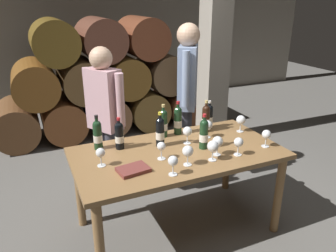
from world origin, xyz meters
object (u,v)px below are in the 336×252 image
wine_glass_6 (188,152)px  wine_glass_10 (208,126)px  wine_glass_5 (239,143)px  wine_bottle_1 (209,116)px  wine_bottle_7 (163,123)px  wine_bottle_2 (178,120)px  wine_glass_0 (173,162)px  wine_glass_2 (187,132)px  wine_bottle_0 (160,132)px  wine_glass_8 (213,147)px  wine_bottle_5 (98,135)px  wine_glass_4 (266,135)px  tasting_notebook (133,170)px  wine_glass_7 (101,154)px  taster_seated_left (105,113)px  wine_bottle_6 (204,134)px  dining_table (178,161)px  wine_bottle_4 (206,118)px  wine_bottle_3 (119,135)px  sommelier_presenting (187,90)px  wine_glass_1 (241,120)px  wine_glass_9 (218,142)px

wine_glass_6 → wine_glass_10: wine_glass_10 is taller
wine_glass_5 → wine_glass_6: (-0.45, 0.01, 0.01)m
wine_glass_5 → wine_glass_10: size_ratio=0.93×
wine_bottle_1 → wine_bottle_7: (-0.48, -0.02, 0.01)m
wine_bottle_2 → wine_glass_0: (-0.36, -0.68, -0.03)m
wine_bottle_1 → wine_glass_2: wine_bottle_1 is taller
wine_bottle_0 → wine_glass_8: wine_bottle_0 is taller
wine_bottle_0 → wine_bottle_5: wine_bottle_0 is taller
wine_bottle_0 → wine_glass_4: (0.81, -0.38, -0.02)m
wine_glass_2 → wine_glass_10: bearing=11.3°
wine_glass_4 → tasting_notebook: 1.16m
wine_glass_7 → taster_seated_left: 0.76m
wine_glass_6 → wine_glass_5: bearing=-1.6°
wine_bottle_0 → wine_bottle_6: wine_bottle_0 is taller
wine_glass_6 → tasting_notebook: size_ratio=0.72×
dining_table → wine_bottle_4: wine_bottle_4 is taller
dining_table → wine_glass_0: (-0.20, -0.34, 0.20)m
wine_bottle_3 → wine_glass_0: wine_bottle_3 is taller
dining_table → wine_glass_10: size_ratio=10.49×
wine_glass_4 → sommelier_presenting: 1.02m
wine_bottle_6 → wine_bottle_2: bearing=98.9°
wine_glass_1 → wine_glass_5: 0.51m
wine_glass_2 → wine_glass_4: size_ratio=1.03×
dining_table → sommelier_presenting: size_ratio=0.99×
wine_glass_7 → tasting_notebook: wine_glass_7 is taller
taster_seated_left → wine_bottle_2: bearing=-33.3°
wine_bottle_1 → wine_bottle_5: wine_bottle_5 is taller
wine_glass_10 → dining_table: bearing=-157.6°
wine_glass_7 → wine_bottle_5: bearing=80.9°
wine_bottle_5 → wine_glass_1: wine_bottle_5 is taller
wine_glass_2 → wine_glass_9: bearing=-68.8°
wine_bottle_0 → wine_glass_0: wine_bottle_0 is taller
wine_bottle_0 → wine_bottle_6: bearing=-31.3°
wine_bottle_7 → wine_glass_5: (0.39, -0.59, -0.02)m
wine_bottle_4 → dining_table: bearing=-146.0°
wine_bottle_3 → wine_glass_7: bearing=-131.0°
wine_glass_7 → wine_glass_9: wine_glass_9 is taller
dining_table → wine_bottle_5: wine_bottle_5 is taller
wine_bottle_5 → wine_glass_4: 1.40m
wine_bottle_1 → wine_glass_10: (-0.13, -0.20, -0.01)m
wine_bottle_3 → wine_glass_4: size_ratio=1.82×
wine_bottle_6 → wine_glass_10: bearing=51.8°
wine_glass_4 → sommelier_presenting: size_ratio=0.09×
taster_seated_left → dining_table: bearing=-59.7°
wine_bottle_5 → wine_bottle_6: 0.87m
wine_bottle_7 → wine_glass_1: 0.73m
taster_seated_left → wine_bottle_6: bearing=-49.7°
wine_glass_2 → wine_bottle_5: bearing=164.2°
wine_bottle_3 → wine_glass_9: size_ratio=1.70×
wine_bottle_5 → wine_glass_10: bearing=-9.5°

